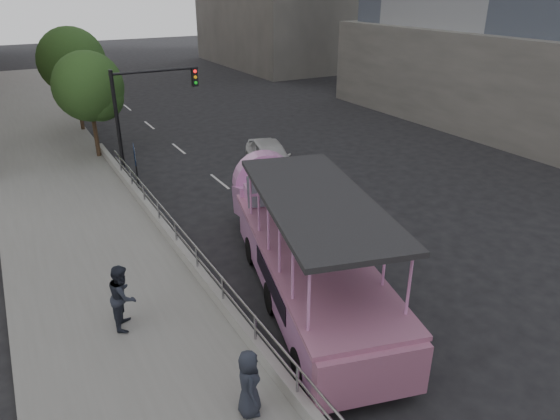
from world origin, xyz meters
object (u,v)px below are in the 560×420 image
Objects in this scene: car at (270,157)px; street_tree_near at (91,89)px; parking_sign at (136,166)px; street_tree_far at (74,64)px; traffic_signal at (141,105)px; pedestrian_mid at (123,296)px; duck_boat at (300,247)px; pedestrian_far at (249,383)px.

street_tree_near is (-7.06, 5.94, 3.03)m from car.
street_tree_far reaches higher than parking_sign.
traffic_signal is at bearing 67.37° from parking_sign.
parking_sign is at bearing 4.39° from pedestrian_mid.
parking_sign is 12.78m from street_tree_far.
pedestrian_mid is at bearing 178.38° from duck_boat.
parking_sign is 6.86m from street_tree_near.
traffic_signal is 3.80m from street_tree_near.
parking_sign is 0.50× the size of traffic_signal.
pedestrian_far is at bearing -94.94° from parking_sign.
car is 0.72× the size of street_tree_far.
traffic_signal is at bearing 2.89° from pedestrian_mid.
car is at bearing -60.12° from street_tree_far.
street_tree_far is at bearing 14.51° from pedestrian_mid.
duck_boat is at bearing -82.63° from street_tree_far.
duck_boat is 6.07× the size of pedestrian_mid.
parking_sign is at bearing -89.46° from street_tree_far.
pedestrian_far is at bearing -92.27° from street_tree_far.
parking_sign is (1.13, 13.11, 0.55)m from pedestrian_far.
street_tree_far is at bearing 98.43° from traffic_signal.
street_tree_far reaches higher than pedestrian_mid.
street_tree_far reaches higher than car.
street_tree_near is at bearing 114.98° from traffic_signal.
car is at bearing 4.76° from parking_sign.
car is 14.21m from street_tree_far.
pedestrian_mid is 12.71m from traffic_signal.
duck_boat reaches higher than pedestrian_far.
street_tree_near is at bearing -91.91° from street_tree_far.
duck_boat is at bearing -79.10° from street_tree_near.
parking_sign is 3.81m from traffic_signal.
traffic_signal is at bearing -81.57° from street_tree_far.
parking_sign is (2.69, 8.79, 0.43)m from pedestrian_mid.
duck_boat is 2.13× the size of traffic_signal.
street_tree_near reaches higher than traffic_signal.
duck_boat is at bearing -70.23° from pedestrian_mid.
pedestrian_far is at bearing -132.24° from duck_boat.
duck_boat is 2.38× the size of car.
pedestrian_far is 0.61× the size of parking_sign.
traffic_signal is (3.97, 11.86, 2.29)m from pedestrian_mid.
pedestrian_far is 0.30× the size of traffic_signal.
pedestrian_far is at bearing -138.85° from pedestrian_mid.
pedestrian_mid is at bearing -98.81° from street_tree_near.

